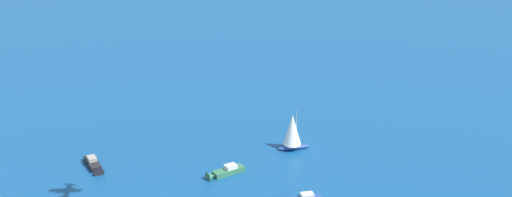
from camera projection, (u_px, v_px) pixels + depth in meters
The scene contains 3 objects.
motorboat_near_centre at pixel (94, 165), 199.56m from camera, with size 5.78×9.64×2.73m.
motorboat_offshore at pixel (224, 172), 196.21m from camera, with size 9.81×4.65×2.76m.
sailboat_ahead at pixel (293, 132), 207.74m from camera, with size 7.94×6.35×10.32m.
Camera 1 is at (-102.98, -94.08, 89.97)m, focal length 59.57 mm.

